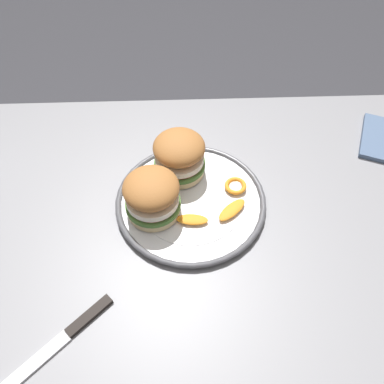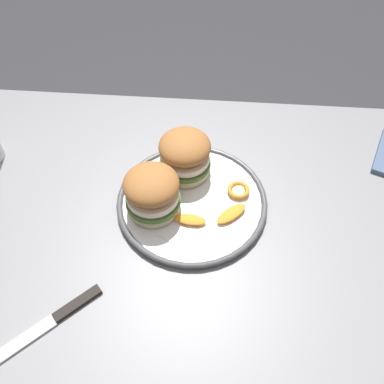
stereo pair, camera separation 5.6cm
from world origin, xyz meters
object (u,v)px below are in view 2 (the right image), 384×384
Objects in this scene: dinner_plate at (192,201)px; sandwich_half_left at (152,192)px; sandwich_half_right at (185,154)px; dining_table at (183,250)px; table_knife at (53,321)px.

sandwich_half_left is (0.08, 0.03, 0.06)m from dinner_plate.
dinner_plate is 0.10m from sandwich_half_right.
sandwich_half_left is (0.06, -0.03, 0.17)m from dining_table.
sandwich_half_left reaches higher than table_knife.
dining_table is at bearing -133.50° from table_knife.
sandwich_half_right is (-0.06, -0.11, 0.00)m from sandwich_half_left.
sandwich_half_right is at bearing -74.72° from dinner_plate.
sandwich_half_right is at bearing -119.52° from table_knife.
sandwich_half_left reaches higher than dining_table.
sandwich_half_left is 0.86× the size of table_knife.
dinner_plate reaches higher than table_knife.
table_knife is at bearing 46.50° from dining_table.
dinner_plate is 1.84× the size of table_knife.
table_knife is (0.21, 0.22, 0.11)m from dining_table.
sandwich_half_right is at bearing -117.48° from sandwich_half_left.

